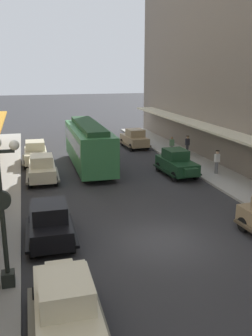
# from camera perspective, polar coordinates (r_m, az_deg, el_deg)

# --- Properties ---
(ground_plane) EXTENTS (200.00, 200.00, 0.00)m
(ground_plane) POSITION_cam_1_polar(r_m,az_deg,el_deg) (16.43, 5.75, -11.40)
(ground_plane) COLOR #2D2D30
(parked_car_0) EXTENTS (2.19, 4.28, 1.84)m
(parked_car_0) POSITION_cam_1_polar(r_m,az_deg,el_deg) (29.82, -13.96, 2.35)
(parked_car_0) COLOR beige
(parked_car_0) RESTS_ON ground
(parked_car_2) EXTENTS (2.28, 4.31, 1.84)m
(parked_car_2) POSITION_cam_1_polar(r_m,az_deg,el_deg) (26.16, 7.91, 0.89)
(parked_car_2) COLOR #193D23
(parked_car_2) RESTS_ON ground
(parked_car_3) EXTENTS (2.21, 4.29, 1.84)m
(parked_car_3) POSITION_cam_1_polar(r_m,az_deg,el_deg) (16.38, -11.81, -8.11)
(parked_car_3) COLOR black
(parked_car_3) RESTS_ON ground
(parked_car_4) EXTENTS (2.30, 4.32, 1.84)m
(parked_car_4) POSITION_cam_1_polar(r_m,az_deg,el_deg) (35.16, 1.33, 4.69)
(parked_car_4) COLOR #997F5B
(parked_car_4) RESTS_ON ground
(parked_car_5) EXTENTS (2.18, 4.27, 1.84)m
(parked_car_5) POSITION_cam_1_polar(r_m,az_deg,el_deg) (11.09, -9.41, -20.19)
(parked_car_5) COLOR beige
(parked_car_5) RESTS_ON ground
(parked_car_6) EXTENTS (2.24, 4.30, 1.84)m
(parked_car_6) POSITION_cam_1_polar(r_m,az_deg,el_deg) (25.13, -13.00, 0.05)
(parked_car_6) COLOR beige
(parked_car_6) RESTS_ON ground
(streetcar) EXTENTS (2.64, 9.63, 3.46)m
(streetcar) POSITION_cam_1_polar(r_m,az_deg,el_deg) (27.82, -5.85, 3.84)
(streetcar) COLOR #33723F
(streetcar) RESTS_ON ground
(lamp_post_with_clock) EXTENTS (1.42, 0.44, 5.16)m
(lamp_post_with_clock) POSITION_cam_1_polar(r_m,az_deg,el_deg) (12.55, -18.88, -5.92)
(lamp_post_with_clock) COLOR black
(lamp_post_with_clock) RESTS_ON sidewalk_left
(pedestrian_0) EXTENTS (0.36, 0.24, 1.64)m
(pedestrian_0) POSITION_cam_1_polar(r_m,az_deg,el_deg) (31.55, 7.17, 3.45)
(pedestrian_0) COLOR slate
(pedestrian_0) RESTS_ON sidewalk_right
(pedestrian_1) EXTENTS (0.36, 0.28, 1.67)m
(pedestrian_1) POSITION_cam_1_polar(r_m,az_deg,el_deg) (26.61, 14.02, 0.97)
(pedestrian_1) COLOR slate
(pedestrian_1) RESTS_ON sidewalk_right
(pedestrian_2) EXTENTS (0.36, 0.28, 1.67)m
(pedestrian_2) POSITION_cam_1_polar(r_m,az_deg,el_deg) (31.98, 9.56, 3.56)
(pedestrian_2) COLOR #2D2D33
(pedestrian_2) RESTS_ON sidewalk_right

